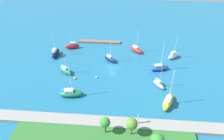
{
  "coord_description": "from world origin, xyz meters",
  "views": [
    {
      "loc": [
        -5.06,
        65.68,
        48.28
      ],
      "look_at": [
        0.0,
        2.98,
        1.5
      ],
      "focal_mm": 34.39,
      "sensor_mm": 36.0,
      "label": 1
    }
  ],
  "objects_px": {
    "sailboat_gray_outer_mooring": "(159,84)",
    "sailboat_yellow_inner_mooring": "(168,102)",
    "sailboat_blue_by_breakwater": "(159,68)",
    "mooring_buoy_white": "(96,77)",
    "sailboat_red_west_end": "(72,46)",
    "sailboat_green_near_pier": "(71,93)",
    "sailboat_navy_mid_basin": "(110,59)",
    "mooring_buoy_yellow": "(75,78)",
    "park_tree_west": "(105,122)",
    "sailboat_white_east_end": "(173,56)",
    "park_tree_mideast": "(132,124)",
    "park_tree_center": "(157,140)",
    "sailboat_red_along_channel": "(136,49)",
    "sailboat_navy_off_beacon": "(55,53)",
    "harbor_beacon": "(138,118)",
    "pier_dock": "(99,42)",
    "sailboat_green_lone_south": "(66,71)"
  },
  "relations": [
    {
      "from": "sailboat_blue_by_breakwater",
      "to": "sailboat_red_along_channel",
      "type": "distance_m",
      "value": 15.35
    },
    {
      "from": "park_tree_mideast",
      "to": "park_tree_center",
      "type": "height_order",
      "value": "park_tree_mideast"
    },
    {
      "from": "park_tree_west",
      "to": "mooring_buoy_yellow",
      "type": "xyz_separation_m",
      "value": [
        13.32,
        -22.55,
        -4.39
      ]
    },
    {
      "from": "sailboat_red_west_end",
      "to": "sailboat_blue_by_breakwater",
      "type": "distance_m",
      "value": 38.46
    },
    {
      "from": "pier_dock",
      "to": "park_tree_center",
      "type": "relative_size",
      "value": 3.49
    },
    {
      "from": "harbor_beacon",
      "to": "sailboat_yellow_inner_mooring",
      "type": "distance_m",
      "value": 12.91
    },
    {
      "from": "harbor_beacon",
      "to": "sailboat_navy_mid_basin",
      "type": "xyz_separation_m",
      "value": [
        10.42,
        -30.99,
        -2.09
      ]
    },
    {
      "from": "sailboat_blue_by_breakwater",
      "to": "mooring_buoy_yellow",
      "type": "xyz_separation_m",
      "value": [
        30.46,
        7.68,
        -0.8
      ]
    },
    {
      "from": "sailboat_green_lone_south",
      "to": "sailboat_navy_mid_basin",
      "type": "relative_size",
      "value": 0.89
    },
    {
      "from": "mooring_buoy_white",
      "to": "park_tree_west",
      "type": "bearing_deg",
      "value": 103.59
    },
    {
      "from": "park_tree_mideast",
      "to": "sailboat_green_near_pier",
      "type": "distance_m",
      "value": 24.03
    },
    {
      "from": "sailboat_blue_by_breakwater",
      "to": "sailboat_navy_off_beacon",
      "type": "xyz_separation_m",
      "value": [
        41.65,
        -6.6,
        0.27
      ]
    },
    {
      "from": "park_tree_center",
      "to": "sailboat_navy_mid_basin",
      "type": "xyz_separation_m",
      "value": [
        14.67,
        -38.74,
        -3.45
      ]
    },
    {
      "from": "sailboat_yellow_inner_mooring",
      "to": "sailboat_white_east_end",
      "type": "distance_m",
      "value": 27.27
    },
    {
      "from": "sailboat_red_west_end",
      "to": "sailboat_green_near_pier",
      "type": "height_order",
      "value": "sailboat_green_near_pier"
    },
    {
      "from": "sailboat_gray_outer_mooring",
      "to": "sailboat_yellow_inner_mooring",
      "type": "height_order",
      "value": "sailboat_yellow_inner_mooring"
    },
    {
      "from": "harbor_beacon",
      "to": "sailboat_green_near_pier",
      "type": "height_order",
      "value": "sailboat_green_near_pier"
    },
    {
      "from": "sailboat_red_west_end",
      "to": "sailboat_green_lone_south",
      "type": "height_order",
      "value": "sailboat_red_west_end"
    },
    {
      "from": "sailboat_gray_outer_mooring",
      "to": "harbor_beacon",
      "type": "bearing_deg",
      "value": -60.15
    },
    {
      "from": "harbor_beacon",
      "to": "sailboat_white_east_end",
      "type": "xyz_separation_m",
      "value": [
        -14.86,
        -35.47,
        -1.95
      ]
    },
    {
      "from": "park_tree_west",
      "to": "mooring_buoy_yellow",
      "type": "height_order",
      "value": "park_tree_west"
    },
    {
      "from": "park_tree_center",
      "to": "sailboat_gray_outer_mooring",
      "type": "height_order",
      "value": "sailboat_gray_outer_mooring"
    },
    {
      "from": "sailboat_blue_by_breakwater",
      "to": "sailboat_white_east_end",
      "type": "xyz_separation_m",
      "value": [
        -6.38,
        -8.81,
        0.1
      ]
    },
    {
      "from": "park_tree_mideast",
      "to": "sailboat_gray_outer_mooring",
      "type": "xyz_separation_m",
      "value": [
        -9.14,
        -20.84,
        -3.9
      ]
    },
    {
      "from": "sailboat_red_west_end",
      "to": "mooring_buoy_yellow",
      "type": "xyz_separation_m",
      "value": [
        -5.7,
        20.79,
        -0.94
      ]
    },
    {
      "from": "park_tree_center",
      "to": "sailboat_red_along_channel",
      "type": "distance_m",
      "value": 47.48
    },
    {
      "from": "sailboat_green_lone_south",
      "to": "mooring_buoy_white",
      "type": "bearing_deg",
      "value": 24.9
    },
    {
      "from": "sailboat_red_along_channel",
      "to": "mooring_buoy_white",
      "type": "relative_size",
      "value": 13.87
    },
    {
      "from": "pier_dock",
      "to": "park_tree_mideast",
      "type": "distance_m",
      "value": 51.93
    },
    {
      "from": "sailboat_red_west_end",
      "to": "sailboat_red_along_channel",
      "type": "relative_size",
      "value": 1.1
    },
    {
      "from": "sailboat_green_lone_south",
      "to": "sailboat_navy_off_beacon",
      "type": "bearing_deg",
      "value": 156.02
    },
    {
      "from": "sailboat_navy_mid_basin",
      "to": "mooring_buoy_yellow",
      "type": "relative_size",
      "value": 13.53
    },
    {
      "from": "sailboat_green_lone_south",
      "to": "sailboat_navy_off_beacon",
      "type": "height_order",
      "value": "sailboat_navy_off_beacon"
    },
    {
      "from": "sailboat_blue_by_breakwater",
      "to": "mooring_buoy_white",
      "type": "bearing_deg",
      "value": -179.65
    },
    {
      "from": "sailboat_white_east_end",
      "to": "sailboat_navy_mid_basin",
      "type": "bearing_deg",
      "value": 148.88
    },
    {
      "from": "park_tree_center",
      "to": "sailboat_gray_outer_mooring",
      "type": "xyz_separation_m",
      "value": [
        -3.03,
        -25.03,
        -3.57
      ]
    },
    {
      "from": "sailboat_navy_off_beacon",
      "to": "sailboat_white_east_end",
      "type": "bearing_deg",
      "value": -80.68
    },
    {
      "from": "sailboat_red_west_end",
      "to": "sailboat_blue_by_breakwater",
      "type": "height_order",
      "value": "sailboat_blue_by_breakwater"
    },
    {
      "from": "pier_dock",
      "to": "sailboat_red_along_channel",
      "type": "xyz_separation_m",
      "value": [
        -16.68,
        6.58,
        0.67
      ]
    },
    {
      "from": "park_tree_west",
      "to": "sailboat_white_east_end",
      "type": "bearing_deg",
      "value": -121.07
    },
    {
      "from": "park_tree_mideast",
      "to": "park_tree_center",
      "type": "xyz_separation_m",
      "value": [
        -6.11,
        4.19,
        -0.32
      ]
    },
    {
      "from": "park_tree_west",
      "to": "sailboat_red_along_channel",
      "type": "height_order",
      "value": "sailboat_red_along_channel"
    },
    {
      "from": "sailboat_navy_off_beacon",
      "to": "sailboat_red_west_end",
      "type": "bearing_deg",
      "value": -33.44
    },
    {
      "from": "park_tree_mideast",
      "to": "park_tree_center",
      "type": "bearing_deg",
      "value": 145.57
    },
    {
      "from": "pier_dock",
      "to": "sailboat_red_west_end",
      "type": "xyz_separation_m",
      "value": [
        10.92,
        6.2,
        0.95
      ]
    },
    {
      "from": "sailboat_yellow_inner_mooring",
      "to": "sailboat_navy_off_beacon",
      "type": "bearing_deg",
      "value": 82.13
    },
    {
      "from": "sailboat_red_along_channel",
      "to": "mooring_buoy_yellow",
      "type": "bearing_deg",
      "value": -93.18
    },
    {
      "from": "sailboat_gray_outer_mooring",
      "to": "sailboat_blue_by_breakwater",
      "type": "relative_size",
      "value": 0.8
    },
    {
      "from": "park_tree_mideast",
      "to": "sailboat_blue_by_breakwater",
      "type": "distance_m",
      "value": 32.16
    },
    {
      "from": "sailboat_white_east_end",
      "to": "sailboat_green_near_pier",
      "type": "distance_m",
      "value": 44.03
    }
  ]
}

